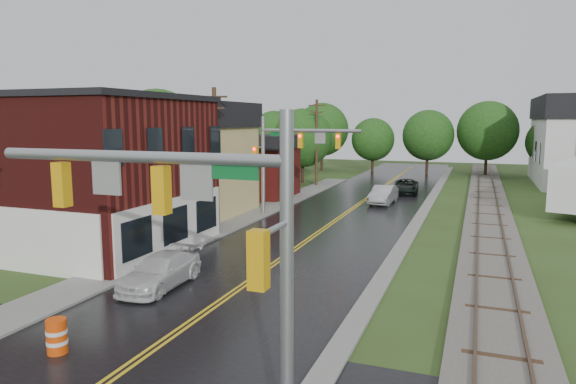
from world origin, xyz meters
The scene contains 19 objects.
main_road centered at (0.00, 30.00, 0.00)m, with size 10.00×90.00×0.02m, color black.
curb_right centered at (5.40, 35.00, 0.00)m, with size 0.80×70.00×0.12m, color gray.
sidewalk_left centered at (-6.20, 25.00, 0.00)m, with size 2.40×50.00×0.12m, color gray.
brick_building centered at (-12.48, 15.00, 4.15)m, with size 14.30×10.30×8.30m.
yellow_house centered at (-11.00, 26.00, 3.20)m, with size 8.00×7.00×6.40m, color tan.
darkred_building centered at (-10.00, 35.00, 2.20)m, with size 7.00×6.00×4.40m, color #3F0F0C.
railroad centered at (10.00, 35.00, 0.11)m, with size 3.20×80.00×0.30m.
traffic_signal_near centered at (3.47, 2.00, 4.97)m, with size 7.34×0.30×7.20m.
traffic_signal_far centered at (-3.47, 27.00, 4.97)m, with size 7.34×0.43×7.20m.
utility_pole_b centered at (-6.80, 22.00, 4.72)m, with size 1.80×0.28×9.00m.
utility_pole_c centered at (-6.80, 44.00, 4.72)m, with size 1.80×0.28×9.00m.
tree_left_a centered at (-19.85, 21.90, 5.11)m, with size 6.80×6.80×8.67m.
tree_left_b centered at (-17.85, 31.90, 5.72)m, with size 7.60×7.60×9.69m.
tree_left_c centered at (-13.85, 39.90, 4.51)m, with size 6.00×6.00×7.65m.
tree_left_e centered at (-8.85, 45.90, 4.81)m, with size 6.40×6.40×8.16m.
suv_dark centered at (2.80, 41.50, 0.68)m, with size 2.27×4.92×1.37m, color black.
sedan_silver centered at (1.84, 34.96, 0.76)m, with size 1.60×4.60×1.51m, color #ABABB0.
pickup_white centered at (-3.20, 10.36, 0.67)m, with size 1.89×4.64×1.35m, color silver.
construction_barrel centered at (-2.54, 4.00, 0.54)m, with size 0.60×0.60×1.08m, color #D54209.
Camera 1 is at (9.08, -7.30, 7.02)m, focal length 32.00 mm.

